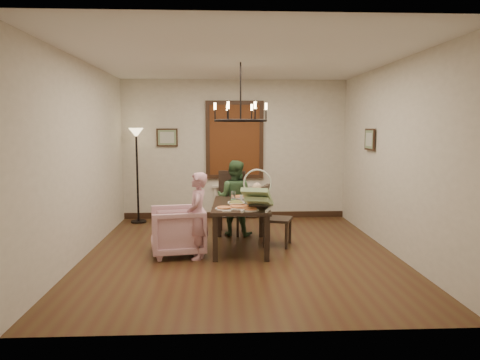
{
  "coord_description": "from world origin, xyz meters",
  "views": [
    {
      "loc": [
        -0.29,
        -6.16,
        1.84
      ],
      "look_at": [
        0.01,
        0.31,
        1.05
      ],
      "focal_mm": 32.0,
      "sensor_mm": 36.0,
      "label": 1
    }
  ],
  "objects": [
    {
      "name": "drinking_glass",
      "position": [
        0.11,
        0.19,
        0.76
      ],
      "size": [
        0.06,
        0.06,
        0.13
      ],
      "primitive_type": "cylinder",
      "color": "silver",
      "rests_on": "dining_table"
    },
    {
      "name": "radiator",
      "position": [
        0.0,
        2.48,
        0.35
      ],
      "size": [
        0.92,
        0.12,
        0.62
      ],
      "primitive_type": null,
      "color": "silver",
      "rests_on": "room_shell"
    },
    {
      "name": "baby_bouncer",
      "position": [
        0.24,
        -0.22,
        0.89
      ],
      "size": [
        0.58,
        0.7,
        0.39
      ],
      "primitive_type": null,
      "rotation": [
        0.0,
        0.0,
        -0.27
      ],
      "color": "#AAD392",
      "rests_on": "dining_table"
    },
    {
      "name": "picture_back",
      "position": [
        -1.35,
        2.47,
        1.65
      ],
      "size": [
        0.42,
        0.03,
        0.36
      ],
      "primitive_type": "cube",
      "color": "black",
      "rests_on": "room_shell"
    },
    {
      "name": "floor_lamp",
      "position": [
        -1.9,
        2.15,
        0.9
      ],
      "size": [
        0.3,
        0.3,
        1.8
      ],
      "primitive_type": null,
      "color": "black",
      "rests_on": "room_shell"
    },
    {
      "name": "window_blinds",
      "position": [
        0.0,
        2.46,
        1.6
      ],
      "size": [
        1.0,
        0.03,
        1.4
      ],
      "primitive_type": "cube",
      "color": "#572E11",
      "rests_on": "room_shell"
    },
    {
      "name": "pizza_platter",
      "position": [
        -0.02,
        -0.13,
        0.71
      ],
      "size": [
        0.31,
        0.31,
        0.04
      ],
      "primitive_type": "cylinder",
      "color": "tan",
      "rests_on": "dining_table"
    },
    {
      "name": "picture_right",
      "position": [
        2.21,
        0.9,
        1.65
      ],
      "size": [
        0.03,
        0.42,
        0.36
      ],
      "primitive_type": "cube",
      "rotation": [
        0.0,
        0.0,
        1.57
      ],
      "color": "black",
      "rests_on": "room_shell"
    },
    {
      "name": "elderly_woman",
      "position": [
        -0.61,
        -0.24,
        0.51
      ],
      "size": [
        0.26,
        0.38,
        1.02
      ],
      "primitive_type": "imported",
      "rotation": [
        0.0,
        0.0,
        -1.61
      ],
      "color": "#CB8FA0",
      "rests_on": "room_shell"
    },
    {
      "name": "chandelier",
      "position": [
        0.02,
        0.26,
        1.95
      ],
      "size": [
        0.8,
        0.8,
        0.04
      ],
      "primitive_type": "torus",
      "color": "black",
      "rests_on": "room_shell"
    },
    {
      "name": "dining_table",
      "position": [
        0.02,
        0.26,
        0.61
      ],
      "size": [
        0.89,
        1.51,
        0.69
      ],
      "rotation": [
        0.0,
        0.0,
        -0.04
      ],
      "color": "black",
      "rests_on": "room_shell"
    },
    {
      "name": "room_shell",
      "position": [
        0.0,
        0.37,
        1.4
      ],
      "size": [
        4.51,
        5.0,
        2.81
      ],
      "color": "#483118",
      "rests_on": "ground"
    },
    {
      "name": "chair_right",
      "position": [
        0.6,
        0.38,
        0.48
      ],
      "size": [
        0.53,
        0.53,
        0.96
      ],
      "primitive_type": null,
      "rotation": [
        0.0,
        0.0,
        1.25
      ],
      "color": "black",
      "rests_on": "room_shell"
    },
    {
      "name": "salad_bowl",
      "position": [
        -0.06,
        0.03,
        0.73
      ],
      "size": [
        0.3,
        0.3,
        0.07
      ],
      "primitive_type": "imported",
      "color": "white",
      "rests_on": "dining_table"
    },
    {
      "name": "armchair",
      "position": [
        -0.92,
        -0.03,
        0.35
      ],
      "size": [
        0.89,
        0.87,
        0.7
      ],
      "primitive_type": "imported",
      "rotation": [
        0.0,
        0.0,
        -1.4
      ],
      "color": "beige",
      "rests_on": "room_shell"
    },
    {
      "name": "chair_far",
      "position": [
        -0.14,
        1.17,
        0.55
      ],
      "size": [
        0.59,
        0.59,
        1.1
      ],
      "primitive_type": null,
      "rotation": [
        0.0,
        0.0,
        -0.26
      ],
      "color": "black",
      "rests_on": "room_shell"
    },
    {
      "name": "seated_man",
      "position": [
        -0.05,
        1.08,
        0.54
      ],
      "size": [
        0.62,
        0.54,
        1.07
      ],
      "primitive_type": "imported",
      "rotation": [
        0.0,
        0.0,
        2.86
      ],
      "color": "#375A35",
      "rests_on": "room_shell"
    }
  ]
}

